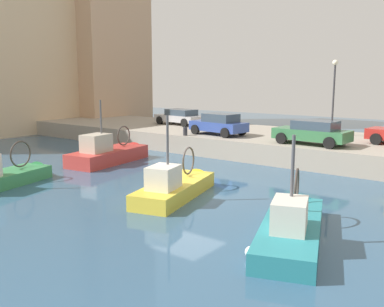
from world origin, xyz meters
name	(u,v)px	position (x,y,z in m)	size (l,w,h in m)	color
water_surface	(188,191)	(0.00, 0.00, 0.00)	(80.00, 80.00, 0.00)	#335675
quay_wall	(298,145)	(11.50, 0.00, 0.60)	(9.00, 56.00, 1.20)	#9E9384
fishing_boat_red	(112,159)	(2.54, 7.74, 0.14)	(6.23, 2.69, 4.56)	#BC3833
fishing_boat_teal	(292,232)	(-2.33, -5.92, 0.12)	(6.62, 3.66, 4.04)	teal
fishing_boat_yellow	(178,192)	(-0.83, -0.09, 0.13)	(6.04, 2.98, 4.18)	gold
fishing_boat_green	(2,182)	(-4.49, 7.31, 0.17)	(6.26, 2.93, 4.30)	#388951
parked_car_silver	(180,117)	(12.27, 10.45, 1.85)	(2.28, 4.30, 1.24)	#B7B7BC
parked_car_blue	(219,124)	(8.94, 4.43, 1.92)	(2.26, 3.98, 1.41)	#334C9E
parked_car_green	(313,132)	(8.62, -2.08, 1.90)	(2.07, 4.23, 1.36)	#387547
mooring_bollard_mid	(185,131)	(7.35, 6.00, 1.48)	(0.28, 0.28, 0.55)	#2D2D33
quay_streetlamp	(334,85)	(13.00, -1.61, 4.45)	(0.36, 0.36, 4.83)	#38383D
waterfront_building_west	(96,14)	(15.64, 24.09, 11.28)	(8.24, 8.21, 22.53)	tan
waterfront_building_central	(3,20)	(6.62, 25.84, 9.98)	(11.21, 7.32, 19.93)	beige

